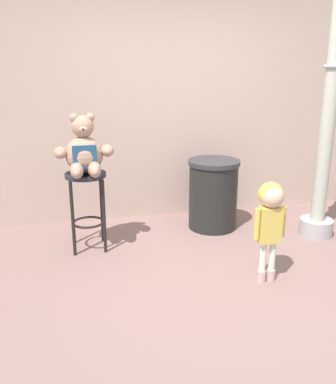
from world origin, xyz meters
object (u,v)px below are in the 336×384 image
at_px(child_walking, 271,211).
at_px(lamppost, 328,122).
at_px(bar_stool_with_teddy, 87,195).
at_px(teddy_bear, 84,152).
at_px(trash_bin, 213,194).

distance_m(child_walking, lamppost, 1.42).
bearing_deg(lamppost, bar_stool_with_teddy, 174.62).
bearing_deg(child_walking, teddy_bear, 133.24).
relative_size(bar_stool_with_teddy, trash_bin, 1.00).
bearing_deg(teddy_bear, child_walking, -34.83).
xyz_separation_m(teddy_bear, child_walking, (1.45, -1.01, -0.36)).
height_order(trash_bin, lamppost, lamppost).
distance_m(teddy_bear, lamppost, 2.47).
bearing_deg(lamppost, child_walking, -140.71).
relative_size(teddy_bear, trash_bin, 0.73).
distance_m(child_walking, trash_bin, 1.31).
distance_m(bar_stool_with_teddy, child_walking, 1.79).
height_order(bar_stool_with_teddy, child_walking, child_walking).
distance_m(bar_stool_with_teddy, teddy_bear, 0.43).
relative_size(bar_stool_with_teddy, child_walking, 0.89).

